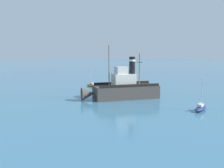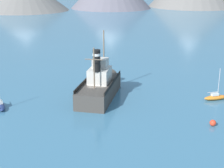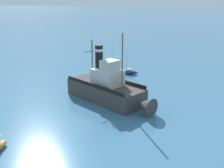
{
  "view_description": "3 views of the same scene",
  "coord_description": "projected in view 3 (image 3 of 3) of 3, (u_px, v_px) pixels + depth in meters",
  "views": [
    {
      "loc": [
        -31.74,
        30.8,
        8.28
      ],
      "look_at": [
        2.97,
        2.4,
        2.6
      ],
      "focal_mm": 38.0,
      "sensor_mm": 36.0,
      "label": 1
    },
    {
      "loc": [
        -6.31,
        -48.05,
        18.31
      ],
      "look_at": [
        2.74,
        1.27,
        2.01
      ],
      "focal_mm": 55.0,
      "sensor_mm": 36.0,
      "label": 2
    },
    {
      "loc": [
        35.18,
        16.58,
        14.41
      ],
      "look_at": [
        -2.22,
        0.74,
        1.53
      ],
      "focal_mm": 45.0,
      "sensor_mm": 36.0,
      "label": 3
    }
  ],
  "objects": [
    {
      "name": "sailboat_white",
      "position": [
        113.0,
        65.0,
        59.05
      ],
      "size": [
        2.82,
        3.85,
        4.9
      ],
      "color": "white",
      "rests_on": "ground"
    },
    {
      "name": "ground_plane",
      "position": [
        102.0,
        97.0,
        41.39
      ],
      "size": [
        600.0,
        600.0,
        0.0
      ],
      "primitive_type": "plane",
      "color": "teal"
    },
    {
      "name": "old_tugboat",
      "position": [
        108.0,
        89.0,
        39.51
      ],
      "size": [
        8.64,
        14.6,
        9.9
      ],
      "color": "#423D38",
      "rests_on": "ground"
    },
    {
      "name": "sailboat_navy",
      "position": [
        128.0,
        72.0,
        53.57
      ],
      "size": [
        1.95,
        3.95,
        4.9
      ],
      "color": "navy",
      "rests_on": "ground"
    }
  ]
}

